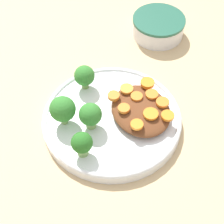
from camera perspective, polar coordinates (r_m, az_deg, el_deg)
The scene contains 18 objects.
ground_plane at distance 0.70m, azimuth -0.00°, elevation -1.72°, with size 4.00×4.00×0.00m, color tan.
plate at distance 0.69m, azimuth -0.00°, elevation -1.10°, with size 0.26×0.26×0.02m.
dip_bowl at distance 0.87m, azimuth 7.09°, elevation 12.94°, with size 0.12×0.12×0.04m.
stew_mound at distance 0.69m, azimuth 4.42°, elevation 0.28°, with size 0.13×0.11×0.02m, color brown.
broccoli_floret_0 at distance 0.65m, azimuth -3.31°, elevation -0.48°, with size 0.04×0.04×0.05m.
broccoli_floret_1 at distance 0.66m, azimuth -7.53°, elevation 0.40°, with size 0.05×0.05×0.06m.
broccoli_floret_2 at distance 0.62m, azimuth -4.60°, elevation -4.83°, with size 0.04×0.04×0.05m.
broccoli_floret_3 at distance 0.72m, azimuth -4.22°, elevation 5.48°, with size 0.04×0.04×0.05m.
carrot_slice_0 at distance 0.67m, azimuth 8.48°, elevation -0.54°, with size 0.02×0.02×0.01m, color orange.
carrot_slice_1 at distance 0.69m, azimuth 0.26°, elevation 2.47°, with size 0.02×0.02×0.01m, color orange.
carrot_slice_2 at distance 0.65m, azimuth 3.81°, elevation -1.93°, with size 0.02×0.02×0.01m, color orange.
carrot_slice_3 at distance 0.70m, azimuth 6.08°, elevation 2.71°, with size 0.02×0.02×0.00m, color orange.
carrot_slice_4 at distance 0.70m, azimuth 2.25°, elevation 3.55°, with size 0.02×0.02×0.00m, color orange.
carrot_slice_5 at distance 0.69m, azimuth 3.78°, elevation 2.40°, with size 0.02×0.02×0.00m, color orange.
carrot_slice_6 at distance 0.71m, azimuth 5.42°, elevation 4.43°, with size 0.03×0.03×0.01m, color orange.
carrot_slice_7 at distance 0.67m, azimuth 5.92°, elevation -0.29°, with size 0.03×0.03×0.00m, color orange.
carrot_slice_8 at distance 0.68m, azimuth 7.71°, elevation 1.48°, with size 0.02×0.02×0.01m, color orange.
carrot_slice_9 at distance 0.67m, azimuth 1.82°, elevation 0.54°, with size 0.02×0.02×0.01m, color orange.
Camera 1 is at (0.40, -0.15, 0.56)m, focal length 60.00 mm.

